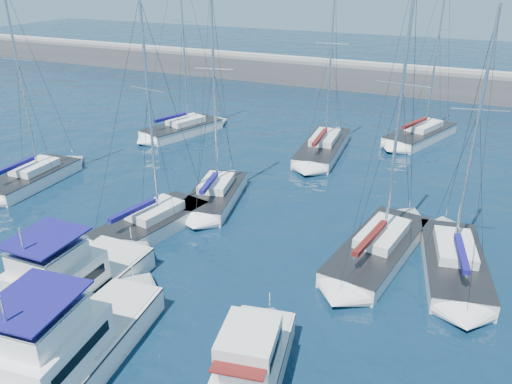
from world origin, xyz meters
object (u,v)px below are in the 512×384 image
at_px(sailboat_mid_c, 215,195).
at_px(sailboat_back_b, 323,147).
at_px(sailboat_mid_d, 378,248).
at_px(sailboat_back_a, 182,128).
at_px(motor_yacht_stbd_inner, 62,351).
at_px(motor_yacht_stbd_outer, 252,361).
at_px(sailboat_mid_b, 151,223).
at_px(sailboat_mid_a, 32,177).
at_px(motor_yacht_port_inner, 69,287).
at_px(sailboat_back_c, 420,134).
at_px(sailboat_mid_e, 454,263).

relative_size(sailboat_mid_c, sailboat_back_b, 0.98).
bearing_deg(sailboat_mid_d, sailboat_back_a, 155.34).
relative_size(motor_yacht_stbd_inner, motor_yacht_stbd_outer, 1.63).
bearing_deg(sailboat_mid_b, sailboat_mid_a, -179.41).
xyz_separation_m(sailboat_mid_a, sailboat_mid_b, (12.53, -2.26, -0.01)).
xyz_separation_m(sailboat_back_a, sailboat_back_b, (14.25, 0.61, -0.04)).
height_order(sailboat_mid_a, sailboat_back_a, sailboat_back_a).
height_order(motor_yacht_port_inner, motor_yacht_stbd_inner, same).
relative_size(motor_yacht_stbd_outer, sailboat_back_b, 0.40).
bearing_deg(motor_yacht_stbd_inner, sailboat_mid_b, 102.18).
bearing_deg(sailboat_mid_a, sailboat_mid_d, -1.45).
bearing_deg(sailboat_mid_d, sailboat_mid_a, -170.03).
xyz_separation_m(motor_yacht_port_inner, sailboat_back_c, (11.56, 33.55, -0.60)).
xyz_separation_m(sailboat_mid_e, sailboat_back_a, (-26.49, 14.44, 0.04)).
distance_m(motor_yacht_stbd_inner, sailboat_back_a, 31.73).
distance_m(motor_yacht_stbd_outer, sailboat_mid_e, 13.35).
relative_size(sailboat_mid_a, sailboat_mid_d, 0.94).
relative_size(motor_yacht_stbd_inner, sailboat_mid_b, 0.68).
bearing_deg(sailboat_mid_e, motor_yacht_port_inner, -157.51).
relative_size(motor_yacht_port_inner, sailboat_back_a, 0.50).
distance_m(motor_yacht_stbd_outer, sailboat_back_a, 32.80).
height_order(sailboat_mid_e, sailboat_back_c, sailboat_back_c).
distance_m(sailboat_mid_a, sailboat_back_c, 34.30).
height_order(motor_yacht_port_inner, sailboat_mid_a, sailboat_mid_a).
bearing_deg(sailboat_mid_d, sailboat_mid_b, -159.26).
xyz_separation_m(sailboat_mid_b, sailboat_mid_c, (1.56, 5.37, 0.02)).
xyz_separation_m(motor_yacht_stbd_outer, sailboat_mid_e, (6.57, 11.62, -0.43)).
bearing_deg(sailboat_mid_b, sailboat_back_a, 127.77).
relative_size(sailboat_mid_e, sailboat_back_a, 0.83).
bearing_deg(sailboat_mid_b, sailboat_mid_c, 84.63).
bearing_deg(sailboat_mid_e, motor_yacht_stbd_inner, -144.32).
relative_size(motor_yacht_port_inner, sailboat_back_c, 0.52).
xyz_separation_m(sailboat_mid_a, sailboat_mid_d, (26.04, 0.67, -0.01)).
xyz_separation_m(motor_yacht_stbd_outer, sailboat_back_b, (-5.68, 26.67, -0.44)).
relative_size(motor_yacht_stbd_inner, sailboat_back_b, 0.64).
bearing_deg(motor_yacht_stbd_inner, motor_yacht_port_inner, 123.58).
relative_size(motor_yacht_stbd_outer, sailboat_mid_c, 0.40).
relative_size(motor_yacht_stbd_outer, sailboat_mid_d, 0.38).
bearing_deg(sailboat_mid_a, sailboat_mid_b, -13.17).
height_order(sailboat_back_b, sailboat_back_c, sailboat_back_c).
height_order(sailboat_mid_b, sailboat_mid_e, sailboat_mid_b).
height_order(sailboat_mid_c, sailboat_back_a, sailboat_back_a).
distance_m(motor_yacht_port_inner, sailboat_back_b, 26.47).
distance_m(sailboat_mid_c, sailboat_mid_e, 16.14).
relative_size(motor_yacht_port_inner, sailboat_mid_d, 0.54).
bearing_deg(sailboat_back_c, sailboat_mid_d, -67.93).
bearing_deg(sailboat_mid_d, sailboat_back_c, 100.88).
bearing_deg(sailboat_mid_d, motor_yacht_stbd_inner, -115.16).
distance_m(sailboat_back_b, sailboat_back_c, 10.39).
xyz_separation_m(motor_yacht_stbd_outer, sailboat_back_c, (1.58, 34.10, -0.41)).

